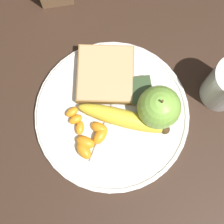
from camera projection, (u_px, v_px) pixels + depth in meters
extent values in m
plane|color=#332116|center=(112.00, 116.00, 0.70)|extent=(3.00, 3.00, 0.00)
cylinder|color=silver|center=(112.00, 115.00, 0.69)|extent=(0.29, 0.29, 0.01)
torus|color=silver|center=(112.00, 114.00, 0.69)|extent=(0.28, 0.28, 0.01)
sphere|color=#84BC47|center=(159.00, 107.00, 0.65)|extent=(0.08, 0.08, 0.08)
cylinder|color=brown|center=(162.00, 101.00, 0.61)|extent=(0.00, 0.00, 0.01)
ellipsoid|color=yellow|center=(123.00, 118.00, 0.67)|extent=(0.10, 0.17, 0.03)
sphere|color=#473319|center=(165.00, 129.00, 0.67)|extent=(0.02, 0.02, 0.02)
cube|color=olive|center=(106.00, 74.00, 0.69)|extent=(0.13, 0.12, 0.02)
cube|color=tan|center=(106.00, 74.00, 0.69)|extent=(0.12, 0.12, 0.02)
cube|color=#B2B2B7|center=(104.00, 133.00, 0.68)|extent=(0.11, 0.07, 0.00)
cube|color=#B2B2B7|center=(120.00, 91.00, 0.70)|extent=(0.06, 0.05, 0.00)
cube|color=silver|center=(141.00, 91.00, 0.69)|extent=(0.05, 0.04, 0.02)
cube|color=#334728|center=(141.00, 89.00, 0.68)|extent=(0.05, 0.04, 0.00)
ellipsoid|color=orange|center=(85.00, 142.00, 0.67)|extent=(0.03, 0.04, 0.02)
ellipsoid|color=orange|center=(72.00, 112.00, 0.68)|extent=(0.02, 0.03, 0.01)
ellipsoid|color=orange|center=(76.00, 121.00, 0.68)|extent=(0.02, 0.03, 0.01)
ellipsoid|color=orange|center=(84.00, 151.00, 0.66)|extent=(0.04, 0.03, 0.02)
ellipsoid|color=orange|center=(80.00, 128.00, 0.68)|extent=(0.03, 0.02, 0.01)
ellipsoid|color=orange|center=(100.00, 136.00, 0.67)|extent=(0.04, 0.04, 0.02)
ellipsoid|color=orange|center=(100.00, 128.00, 0.67)|extent=(0.03, 0.04, 0.02)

